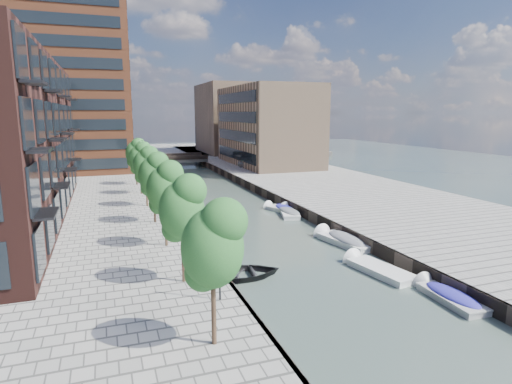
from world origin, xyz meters
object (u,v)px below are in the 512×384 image
tree_2 (164,186)px  motorboat_4 (289,212)px  motorboat_0 (447,296)px  motorboat_1 (342,240)px  sloop_0 (241,278)px  bridge (172,159)px  sloop_1 (209,254)px  car (248,164)px  tree_6 (135,152)px  sloop_4 (165,188)px  tree_3 (153,173)px  tree_5 (140,157)px  sloop_2 (199,227)px  motorboat_2 (373,269)px  tree_4 (145,164)px  tree_1 (182,206)px  tree_0 (212,242)px  motorboat_3 (282,209)px  sloop_3 (199,241)px

tree_2 → motorboat_4: bearing=34.9°
motorboat_0 → motorboat_1: (-0.10, 11.19, 0.04)m
tree_2 → motorboat_1: 14.73m
sloop_0 → motorboat_0: (10.00, -6.86, 0.19)m
bridge → sloop_1: 54.17m
car → tree_6: bearing=-171.5°
sloop_4 → motorboat_0: (10.02, -41.95, 0.19)m
tree_3 → tree_5: bearing=90.0°
bridge → motorboat_1: 55.12m
sloop_4 → sloop_2: bearing=156.8°
tree_2 → motorboat_2: 15.29m
tree_3 → tree_5: 14.00m
sloop_2 → motorboat_0: (9.92, -19.66, 0.19)m
tree_4 → car: bearing=53.0°
tree_1 → tree_5: same height
tree_6 → motorboat_1: tree_6 is taller
tree_2 → car: size_ratio=1.48×
tree_3 → tree_0: bearing=-90.0°
motorboat_1 → motorboat_3: size_ratio=1.23×
bridge → motorboat_1: size_ratio=2.21×
tree_5 → tree_6: bearing=90.0°
tree_2 → tree_3: bearing=90.0°
tree_0 → motorboat_3: 29.23m
sloop_4 → motorboat_0: motorboat_0 is taller
tree_2 → sloop_0: (3.90, -5.19, -5.31)m
tree_4 → tree_5: 7.00m
sloop_1 → sloop_0: bearing=-160.0°
tree_0 → tree_3: size_ratio=1.00×
tree_0 → tree_4: bearing=90.0°
tree_0 → motorboat_4: 27.83m
sloop_4 → motorboat_0: bearing=169.9°
sloop_4 → motorboat_2: bearing=169.8°
tree_4 → motorboat_3: (13.69, -2.69, -5.12)m
sloop_2 → motorboat_2: (8.62, -14.55, 0.10)m
tree_0 → motorboat_3: bearing=61.6°
bridge → tree_2: tree_2 is taller
motorboat_1 → motorboat_3: motorboat_1 is taller
motorboat_0 → motorboat_3: motorboat_0 is taller
tree_0 → sloop_1: bearing=77.6°
car → motorboat_4: bearing=-122.8°
tree_1 → sloop_3: size_ratio=1.42×
tree_4 → motorboat_2: size_ratio=1.10×
tree_6 → sloop_0: size_ratio=1.16×
tree_2 → motorboat_3: 18.48m
bridge → tree_2: size_ratio=2.18×
car → sloop_1: bearing=-134.7°
sloop_1 → motorboat_4: bearing=-36.9°
sloop_1 → tree_4: bearing=24.1°
tree_0 → motorboat_1: bearing=43.6°
sloop_0 → motorboat_2: size_ratio=0.95×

